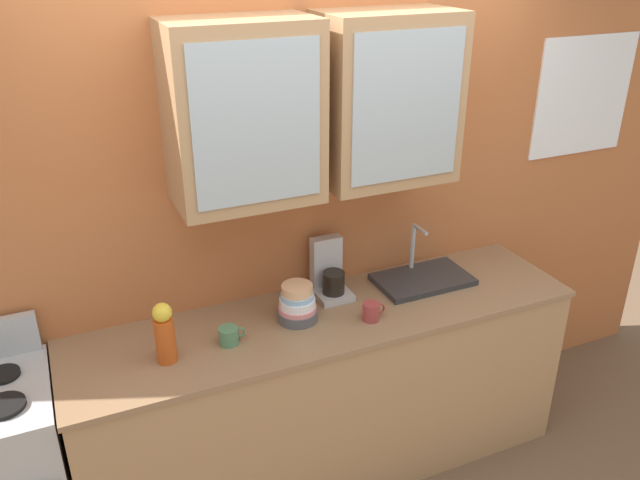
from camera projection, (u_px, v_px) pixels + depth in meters
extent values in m
plane|color=brown|center=(328.00, 464.00, 3.47)|extent=(10.00, 10.00, 0.00)
cube|color=#B76638|center=(299.00, 196.00, 3.16)|extent=(4.81, 0.10, 2.82)
cube|color=#A87F56|center=(243.00, 114.00, 2.64)|extent=(0.61, 0.36, 0.75)
cube|color=#9EADB7|center=(258.00, 125.00, 2.48)|extent=(0.52, 0.01, 0.63)
cube|color=#A87F56|center=(386.00, 99.00, 2.88)|extent=(0.61, 0.36, 0.75)
cube|color=#9EADB7|center=(408.00, 108.00, 2.73)|extent=(0.52, 0.01, 0.63)
cube|color=white|center=(583.00, 96.00, 3.58)|extent=(0.65, 0.01, 0.65)
cube|color=#A87F56|center=(328.00, 396.00, 3.28)|extent=(2.44, 0.59, 0.91)
cube|color=#8C6B4C|center=(329.00, 317.00, 3.07)|extent=(2.46, 0.62, 0.03)
cylinder|color=black|center=(3.00, 406.00, 2.46)|extent=(0.16, 0.16, 0.02)
cylinder|color=black|center=(3.00, 374.00, 2.64)|extent=(0.13, 0.13, 0.02)
cube|color=#2D2D30|center=(423.00, 279.00, 3.35)|extent=(0.49, 0.29, 0.03)
cylinder|color=#ADAFB5|center=(413.00, 246.00, 3.39)|extent=(0.02, 0.02, 0.25)
cylinder|color=#ADAFB5|center=(420.00, 229.00, 3.28)|extent=(0.02, 0.12, 0.02)
cylinder|color=#4C4C54|center=(298.00, 315.00, 3.02)|extent=(0.19, 0.19, 0.05)
cylinder|color=#D87F84|center=(297.00, 309.00, 3.01)|extent=(0.18, 0.18, 0.04)
cylinder|color=white|center=(297.00, 303.00, 3.00)|extent=(0.17, 0.17, 0.05)
cylinder|color=#8CB7E0|center=(297.00, 297.00, 2.98)|extent=(0.16, 0.16, 0.04)
cylinder|color=#E0AD7F|center=(297.00, 290.00, 2.97)|extent=(0.14, 0.14, 0.05)
cylinder|color=#BF4C19|center=(165.00, 340.00, 2.70)|extent=(0.09, 0.09, 0.20)
sphere|color=yellow|center=(162.00, 313.00, 2.64)|extent=(0.08, 0.08, 0.08)
cylinder|color=#993838|center=(371.00, 312.00, 3.01)|extent=(0.08, 0.08, 0.09)
torus|color=#993838|center=(380.00, 309.00, 3.03)|extent=(0.06, 0.01, 0.06)
cylinder|color=#4C7F59|center=(229.00, 336.00, 2.84)|extent=(0.09, 0.09, 0.08)
torus|color=#4C7F59|center=(240.00, 332.00, 2.86)|extent=(0.05, 0.01, 0.05)
cube|color=#B7B7BC|center=(332.00, 293.00, 3.22)|extent=(0.17, 0.20, 0.03)
cylinder|color=black|center=(334.00, 282.00, 3.18)|extent=(0.11, 0.11, 0.11)
cube|color=#B7B7BC|center=(326.00, 261.00, 3.22)|extent=(0.15, 0.06, 0.26)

